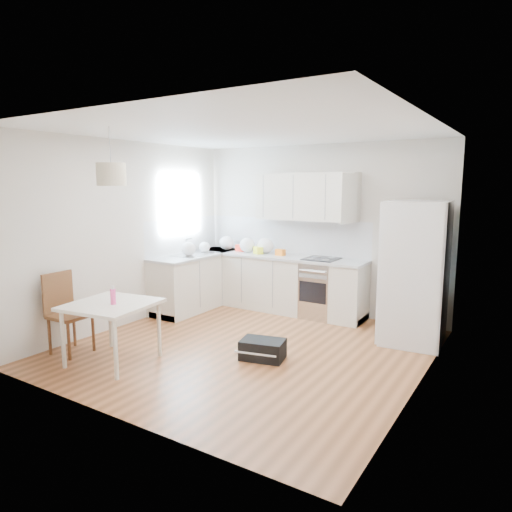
{
  "coord_description": "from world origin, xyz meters",
  "views": [
    {
      "loc": [
        3.05,
        -4.66,
        2.07
      ],
      "look_at": [
        -0.12,
        0.4,
        1.13
      ],
      "focal_mm": 32.0,
      "sensor_mm": 36.0,
      "label": 1
    }
  ],
  "objects_px": {
    "refrigerator": "(416,272)",
    "dining_chair": "(70,314)",
    "dining_table": "(111,309)",
    "gym_bag": "(263,349)"
  },
  "relations": [
    {
      "from": "dining_table",
      "to": "dining_chair",
      "type": "distance_m",
      "value": 0.68
    },
    {
      "from": "refrigerator",
      "to": "dining_chair",
      "type": "bearing_deg",
      "value": -146.49
    },
    {
      "from": "gym_bag",
      "to": "dining_chair",
      "type": "bearing_deg",
      "value": -165.87
    },
    {
      "from": "dining_chair",
      "to": "gym_bag",
      "type": "xyz_separation_m",
      "value": [
        2.11,
        1.08,
        -0.38
      ]
    },
    {
      "from": "refrigerator",
      "to": "dining_table",
      "type": "distance_m",
      "value": 3.87
    },
    {
      "from": "refrigerator",
      "to": "dining_table",
      "type": "relative_size",
      "value": 1.84
    },
    {
      "from": "refrigerator",
      "to": "dining_chair",
      "type": "relative_size",
      "value": 1.87
    },
    {
      "from": "gym_bag",
      "to": "dining_table",
      "type": "bearing_deg",
      "value": -158.18
    },
    {
      "from": "refrigerator",
      "to": "gym_bag",
      "type": "relative_size",
      "value": 3.65
    },
    {
      "from": "refrigerator",
      "to": "dining_chair",
      "type": "height_order",
      "value": "refrigerator"
    }
  ]
}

